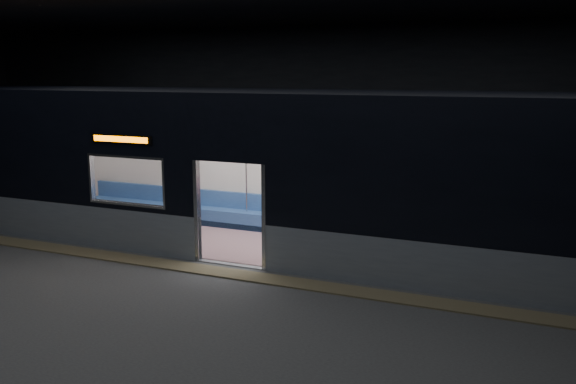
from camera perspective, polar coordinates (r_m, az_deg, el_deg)
The scene contains 7 objects.
station_floor at distance 11.26m, azimuth -7.90°, elevation -8.34°, with size 24.00×14.00×0.01m, color #47494C.
station_envelope at distance 10.62m, azimuth -8.44°, elevation 10.67°, with size 24.00×14.00×5.00m.
tactile_strip at distance 11.70m, azimuth -6.52°, elevation -7.44°, with size 22.80×0.50×0.03m, color #8C7F59.
metro_car at distance 13.00m, azimuth -2.38°, elevation 2.82°, with size 18.00×3.04×3.35m.
passenger at distance 13.86m, azimuth 1.70°, elevation -1.06°, with size 0.40×0.69×1.37m.
handbag at distance 13.66m, azimuth 1.53°, elevation -1.72°, with size 0.30×0.26×0.15m, color black.
transit_map at distance 13.41m, azimuth 10.89°, elevation 1.23°, with size 0.96×0.03×0.62m, color white.
Camera 1 is at (5.51, -9.07, 3.75)m, focal length 38.00 mm.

